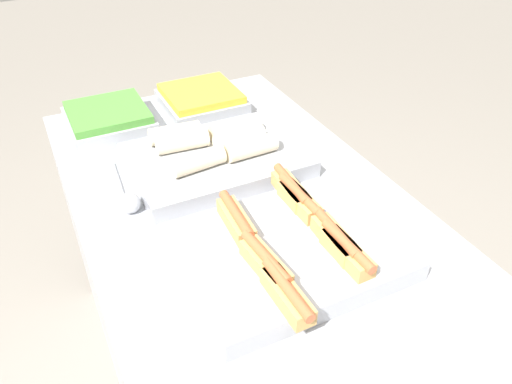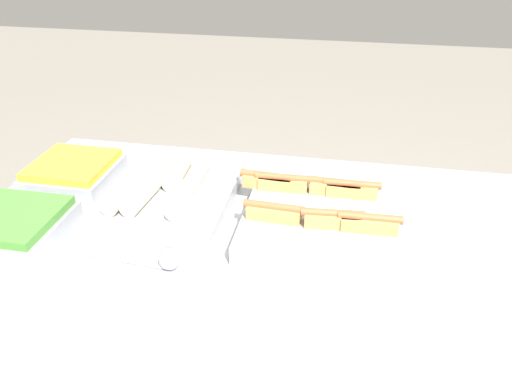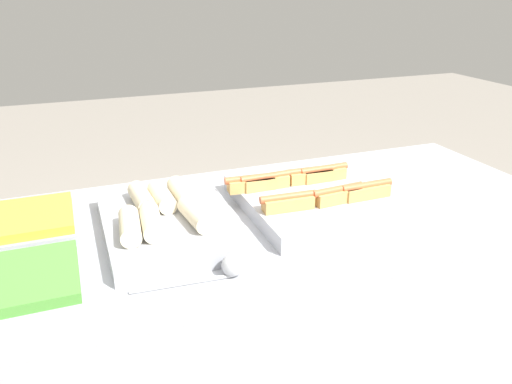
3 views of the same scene
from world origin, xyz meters
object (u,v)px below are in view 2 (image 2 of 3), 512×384
tray_side_front (14,226)px  tray_wraps (169,197)px  tray_side_back (74,172)px  serving_spoon_near (164,260)px  tray_hotdogs (314,211)px

tray_side_front → tray_wraps: bearing=32.1°
tray_wraps → tray_side_back: 0.37m
tray_side_front → serving_spoon_near: size_ratio=0.96×
tray_wraps → tray_side_back: (-0.36, 0.09, -0.00)m
tray_side_back → tray_wraps: bearing=-14.6°
tray_hotdogs → tray_side_front: bearing=-163.9°
tray_wraps → serving_spoon_near: size_ratio=1.79×
tray_wraps → tray_side_front: size_ratio=1.86×
serving_spoon_near → tray_side_front: bearing=173.3°
tray_side_back → serving_spoon_near: tray_side_back is taller
tray_hotdogs → tray_side_back: bearing=173.4°
tray_hotdogs → tray_side_back: size_ratio=1.83×
tray_wraps → tray_hotdogs: bearing=0.3°
tray_hotdogs → serving_spoon_near: (-0.34, -0.28, -0.01)m
tray_hotdogs → tray_wraps: 0.43m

